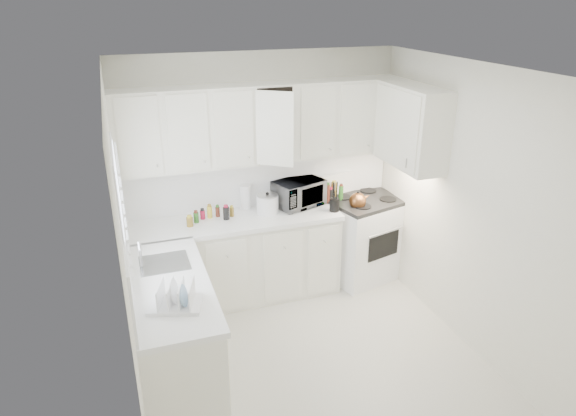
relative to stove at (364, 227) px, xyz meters
name	(u,v)px	position (x,y,z in m)	size (l,w,h in m)	color
floor	(313,361)	(-1.13, -1.30, -0.62)	(3.20, 3.20, 0.00)	beige
ceiling	(319,71)	(-1.13, -1.30, 1.98)	(3.20, 3.20, 0.00)	white
wall_back	(261,174)	(-1.13, 0.30, 0.68)	(3.00, 3.00, 0.00)	silver
wall_front	(424,352)	(-1.13, -2.90, 0.68)	(3.00, 3.00, 0.00)	silver
wall_left	(126,262)	(-2.63, -1.30, 0.68)	(3.20, 3.20, 0.00)	silver
wall_right	(469,210)	(0.37, -1.30, 0.68)	(3.20, 3.20, 0.00)	silver
window_blinds	(122,212)	(-2.61, -0.95, 0.93)	(0.06, 0.96, 1.06)	white
lower_cabinets_back	(236,261)	(-1.52, 0.00, -0.17)	(2.22, 0.60, 0.90)	silver
lower_cabinets_left	(173,334)	(-2.33, -1.10, -0.17)	(0.60, 1.60, 0.90)	silver
countertop_back	(234,221)	(-1.52, -0.01, 0.30)	(2.24, 0.64, 0.05)	white
countertop_left	(170,285)	(-2.32, -1.10, 0.30)	(0.64, 1.62, 0.05)	white
backsplash_back	(262,181)	(-1.13, 0.29, 0.60)	(2.98, 0.02, 0.55)	white
backsplash_left	(127,259)	(-2.62, -1.10, 0.60)	(0.02, 1.60, 0.55)	white
upper_cabinets_back	(265,161)	(-1.13, 0.14, 0.88)	(3.00, 0.33, 0.80)	silver
upper_cabinets_right	(407,165)	(0.20, -0.48, 0.88)	(0.33, 0.90, 0.80)	silver
sink	(163,251)	(-2.32, -0.75, 0.45)	(0.42, 0.38, 0.30)	gray
stove	(364,227)	(0.00, 0.00, 0.00)	(0.81, 0.67, 1.25)	white
tea_kettle	(358,200)	(-0.18, -0.16, 0.42)	(0.23, 0.20, 0.21)	brown
frying_pan	(373,193)	(0.18, 0.16, 0.34)	(0.25, 0.42, 0.04)	black
microwave	(299,190)	(-0.76, 0.12, 0.50)	(0.52, 0.29, 0.35)	gray
rice_cooker	(267,203)	(-1.15, 0.03, 0.44)	(0.23, 0.23, 0.23)	white
paper_towel	(245,197)	(-1.34, 0.22, 0.46)	(0.12, 0.12, 0.27)	white
utensil_crock	(335,196)	(-0.45, -0.16, 0.50)	(0.11, 0.11, 0.34)	black
dish_rack	(175,293)	(-2.32, -1.45, 0.43)	(0.39, 0.29, 0.21)	white
spice_left_0	(188,214)	(-1.98, 0.12, 0.39)	(0.06, 0.06, 0.13)	olive
spice_left_1	(196,216)	(-1.91, 0.03, 0.39)	(0.06, 0.06, 0.13)	#2A6321
spice_left_2	(202,212)	(-1.83, 0.12, 0.39)	(0.06, 0.06, 0.13)	#A91637
spice_left_3	(211,214)	(-1.76, 0.03, 0.39)	(0.06, 0.06, 0.13)	gold
spice_left_4	(216,210)	(-1.68, 0.12, 0.39)	(0.06, 0.06, 0.13)	#5A2619
spice_left_5	(225,213)	(-1.61, 0.03, 0.39)	(0.06, 0.06, 0.13)	black
spice_left_6	(230,209)	(-1.53, 0.12, 0.39)	(0.06, 0.06, 0.13)	olive
sauce_right_0	(315,194)	(-0.55, 0.16, 0.42)	(0.06, 0.06, 0.19)	#A91637
sauce_right_1	(321,195)	(-0.50, 0.10, 0.42)	(0.06, 0.06, 0.19)	gold
sauce_right_2	(324,193)	(-0.44, 0.16, 0.42)	(0.06, 0.06, 0.19)	#5A2619
sauce_right_3	(331,194)	(-0.39, 0.10, 0.42)	(0.06, 0.06, 0.19)	black
sauce_right_4	(333,192)	(-0.33, 0.16, 0.42)	(0.06, 0.06, 0.19)	olive
sauce_right_5	(339,193)	(-0.28, 0.10, 0.42)	(0.06, 0.06, 0.19)	#2A6321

